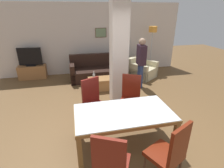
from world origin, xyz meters
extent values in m
plane|color=brown|center=(0.00, 0.00, 0.00)|extent=(18.00, 18.00, 0.00)
cube|color=beige|center=(0.00, 4.47, 1.35)|extent=(7.20, 0.06, 2.70)
cube|color=brown|center=(0.34, 4.43, 1.60)|extent=(0.44, 0.02, 0.36)
cube|color=gray|center=(0.34, 4.41, 1.60)|extent=(0.40, 0.01, 0.32)
cube|color=beige|center=(0.36, 1.72, 1.35)|extent=(0.42, 0.39, 2.70)
cube|color=olive|center=(0.00, -0.45, 0.69)|extent=(1.77, 0.06, 0.06)
cube|color=olive|center=(0.00, 0.45, 0.69)|extent=(1.77, 0.06, 0.06)
cube|color=olive|center=(-0.85, 0.00, 0.69)|extent=(0.06, 0.84, 0.06)
cube|color=olive|center=(0.85, 0.00, 0.69)|extent=(0.06, 0.84, 0.06)
cube|color=silver|center=(0.00, 0.00, 0.72)|extent=(1.75, 0.94, 0.01)
cube|color=olive|center=(-0.83, -0.43, 0.33)|extent=(0.08, 0.08, 0.66)
cube|color=olive|center=(0.83, -0.43, 0.33)|extent=(0.08, 0.08, 0.66)
cube|color=olive|center=(-0.83, 0.43, 0.33)|extent=(0.08, 0.08, 0.66)
cube|color=olive|center=(0.83, 0.43, 0.33)|extent=(0.08, 0.08, 0.66)
cube|color=maroon|center=(0.40, -0.81, 0.41)|extent=(0.62, 0.62, 0.07)
cube|color=maroon|center=(0.49, -1.00, 0.74)|extent=(0.41, 0.24, 0.60)
cylinder|color=#503323|center=(0.14, -0.73, 0.19)|extent=(0.04, 0.04, 0.38)
cylinder|color=#503323|center=(0.48, -0.56, 0.19)|extent=(0.04, 0.04, 0.38)
cylinder|color=#503323|center=(0.65, -0.90, 0.19)|extent=(0.04, 0.04, 0.38)
cube|color=maroon|center=(0.40, 0.83, 0.41)|extent=(0.61, 0.61, 0.07)
cube|color=maroon|center=(0.49, 1.01, 0.74)|extent=(0.42, 0.23, 0.60)
cylinder|color=#503323|center=(0.49, 0.57, 0.19)|extent=(0.04, 0.04, 0.38)
cylinder|color=#503323|center=(0.14, 0.74, 0.19)|extent=(0.04, 0.04, 0.38)
cylinder|color=#503323|center=(0.65, 0.91, 0.19)|extent=(0.04, 0.04, 0.38)
cylinder|color=#503323|center=(0.31, 1.08, 0.19)|extent=(0.04, 0.04, 0.38)
cube|color=maroon|center=(-0.40, -0.82, 0.41)|extent=(0.61, 0.61, 0.07)
cube|color=maroon|center=(-0.49, -1.00, 0.74)|extent=(0.41, 0.24, 0.60)
cylinder|color=#503323|center=(-0.48, -0.56, 0.19)|extent=(0.04, 0.04, 0.38)
cylinder|color=#503323|center=(-0.14, -0.73, 0.19)|extent=(0.04, 0.04, 0.38)
cube|color=maroon|center=(-0.40, 0.80, 0.41)|extent=(0.62, 0.62, 0.07)
cube|color=maroon|center=(-0.49, 0.99, 0.74)|extent=(0.41, 0.24, 0.60)
cylinder|color=#503323|center=(-0.14, 0.72, 0.19)|extent=(0.04, 0.04, 0.38)
cylinder|color=#503323|center=(-0.48, 0.55, 0.19)|extent=(0.04, 0.04, 0.38)
cylinder|color=#503323|center=(-0.31, 1.06, 0.19)|extent=(0.04, 0.04, 0.38)
cylinder|color=#503323|center=(-0.65, 0.89, 0.19)|extent=(0.04, 0.04, 0.38)
cube|color=black|center=(0.04, 3.55, 0.21)|extent=(1.98, 0.89, 0.42)
cube|color=black|center=(0.04, 3.91, 0.66)|extent=(1.98, 0.18, 0.48)
cube|color=black|center=(0.95, 3.55, 0.34)|extent=(0.16, 0.89, 0.68)
cube|color=black|center=(-0.87, 3.55, 0.34)|extent=(0.16, 0.89, 0.68)
cube|color=beige|center=(1.76, 3.38, 0.20)|extent=(1.24, 1.23, 0.40)
cube|color=beige|center=(1.56, 3.65, 0.58)|extent=(0.84, 0.69, 0.37)
cube|color=beige|center=(2.07, 3.61, 0.30)|extent=(0.62, 0.77, 0.60)
cube|color=beige|center=(1.45, 3.15, 0.30)|extent=(0.62, 0.77, 0.60)
cube|color=#A06E3D|center=(-0.02, 2.61, 0.37)|extent=(0.74, 0.49, 0.04)
cube|color=#A06E3D|center=(-0.02, 2.61, 0.17)|extent=(0.66, 0.41, 0.35)
cylinder|color=#B2B7BC|center=(-0.22, 2.52, 0.48)|extent=(0.07, 0.07, 0.19)
cylinder|color=#B2B7BC|center=(-0.22, 2.52, 0.61)|extent=(0.03, 0.03, 0.07)
cylinder|color=#B7B7BC|center=(-0.22, 2.52, 0.66)|extent=(0.03, 0.03, 0.01)
cube|color=#A1693A|center=(-2.34, 4.19, 0.25)|extent=(0.99, 0.40, 0.50)
cube|color=black|center=(-2.34, 4.19, 0.52)|extent=(0.36, 0.24, 0.03)
cube|color=black|center=(-2.34, 4.19, 0.86)|extent=(0.84, 0.15, 0.64)
cylinder|color=#B7B7BC|center=(2.33, 3.98, 0.01)|extent=(0.29, 0.29, 0.02)
cylinder|color=#B7B7BC|center=(2.33, 3.98, 0.82)|extent=(0.04, 0.04, 1.60)
cylinder|color=#F29E38|center=(2.33, 3.98, 1.73)|extent=(0.32, 0.32, 0.22)
cylinder|color=navy|center=(1.32, 2.46, 0.39)|extent=(0.13, 0.13, 0.79)
cylinder|color=navy|center=(1.33, 2.63, 0.39)|extent=(0.13, 0.13, 0.79)
cube|color=#33202E|center=(1.33, 2.55, 1.10)|extent=(0.24, 0.39, 0.62)
sphere|color=tan|center=(1.33, 2.55, 1.52)|extent=(0.21, 0.21, 0.21)
camera|label=1|loc=(-0.81, -2.59, 2.42)|focal=28.00mm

